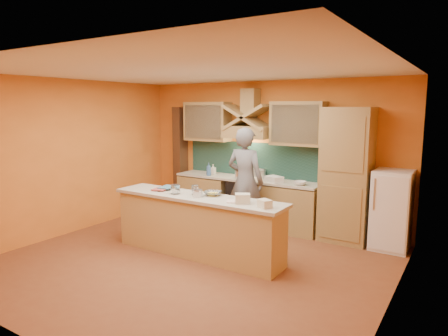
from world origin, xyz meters
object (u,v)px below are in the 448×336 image
Objects in this scene: fridge at (392,210)px; person at (245,181)px; kitchen_scale at (198,194)px; stove at (246,201)px; mixing_bowl at (213,193)px.

person reaches higher than fridge.
stove is at bearing 74.30° from kitchen_scale.
fridge reaches higher than mixing_bowl.
fridge is 4.85× the size of mixing_bowl.
stove is 0.85m from person.
kitchen_scale is at bearing 88.48° from person.
mixing_bowl is (0.39, -1.75, 0.53)m from stove.
fridge is 3.16m from kitchen_scale.
kitchen_scale is 0.26m from mixing_bowl.
person is 7.27× the size of mixing_bowl.
stove is 0.69× the size of fridge.
fridge is 2.92m from mixing_bowl.
fridge is 2.48m from person.
stove is at bearing 102.48° from mixing_bowl.
person is at bearing -166.10° from fridge.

